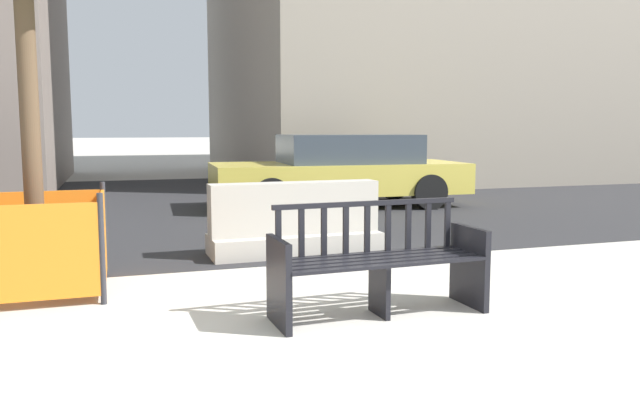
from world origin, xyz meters
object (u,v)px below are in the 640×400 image
object	(u,v)px
car_taxi_near	(341,170)
street_bench	(378,265)
construction_fence	(36,241)
jersey_barrier_centre	(295,225)

from	to	relation	value
car_taxi_near	street_bench	bearing A→B (deg)	-107.65
street_bench	construction_fence	xyz separation A→B (m)	(-2.63, 1.54, 0.07)
jersey_barrier_centre	construction_fence	size ratio (longest dim) A/B	1.72
car_taxi_near	jersey_barrier_centre	bearing A→B (deg)	-117.00
street_bench	jersey_barrier_centre	bearing A→B (deg)	89.10
street_bench	car_taxi_near	distance (m)	6.90
street_bench	construction_fence	bearing A→B (deg)	149.63
street_bench	car_taxi_near	size ratio (longest dim) A/B	0.36
construction_fence	car_taxi_near	world-z (taller)	car_taxi_near
street_bench	jersey_barrier_centre	xyz separation A→B (m)	(0.04, 2.54, -0.06)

